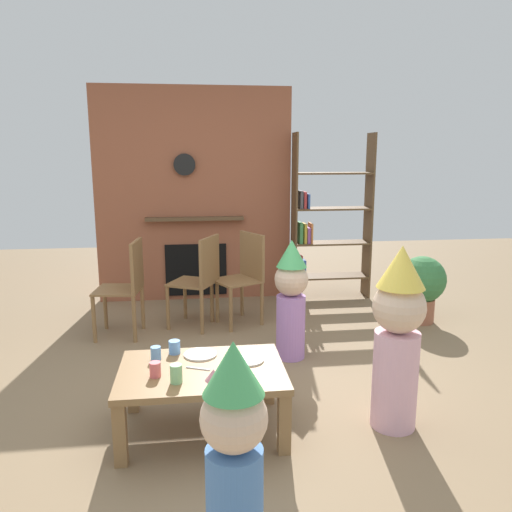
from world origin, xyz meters
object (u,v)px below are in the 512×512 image
Objects in this scene: paper_cup_center at (155,369)px; child_in_pink at (398,334)px; dining_chair_middle at (201,276)px; potted_plant_tall at (422,284)px; paper_cup_near_right at (156,353)px; child_with_cone_hat at (234,451)px; bookshelf at (325,224)px; paper_cup_near_left at (174,347)px; child_by_the_chairs at (291,297)px; paper_plate_front at (200,354)px; paper_cup_far_left at (176,374)px; dining_chair_left at (128,282)px; coffee_table at (202,378)px; birthday_cake_slice at (214,375)px; dining_chair_right at (244,272)px; paper_plate_rear at (249,360)px.

child_in_pink reaches higher than paper_cup_center.
dining_chair_middle is 1.34× the size of potted_plant_tall.
child_with_cone_hat is (0.39, -1.21, 0.07)m from paper_cup_near_right.
paper_cup_near_left is (-1.65, -2.50, -0.42)m from bookshelf.
bookshelf reaches higher than child_with_cone_hat.
child_by_the_chairs is (0.92, 0.79, 0.08)m from paper_cup_near_left.
paper_cup_center is at bearing -143.51° from potted_plant_tall.
paper_plate_front is 0.22× the size of child_with_cone_hat.
bookshelf is 3.37m from paper_cup_far_left.
dining_chair_left reaches higher than paper_cup_center.
bookshelf is at bearing -147.95° from dining_chair_left.
coffee_table is (-1.48, -2.75, -0.53)m from bookshelf.
dining_chair_left is (-0.71, 1.90, 0.07)m from birthday_cake_slice.
child_by_the_chairs is 1.10× the size of dining_chair_right.
paper_cup_near_left is 0.45× the size of paper_plate_rear.
paper_plate_front is (0.26, 0.28, -0.04)m from paper_cup_center.
paper_cup_near_left is 0.48m from birthday_cake_slice.
paper_cup_near_left is 0.43m from paper_cup_far_left.
birthday_cake_slice is at bearing -14.90° from paper_cup_center.
child_with_cone_hat is at bearing -99.19° from paper_plate_rear.
paper_plate_rear is 1.07m from child_by_the_chairs.
paper_plate_front is at bearing 156.71° from paper_plate_rear.
birthday_cake_slice is 0.10× the size of child_by_the_chairs.
child_in_pink is (-0.30, -2.85, -0.26)m from bookshelf.
dining_chair_left reaches higher than paper_cup_near_right.
paper_cup_center is at bearing 143.06° from paper_cup_far_left.
potted_plant_tall is (1.04, 1.86, -0.21)m from child_in_pink.
paper_cup_near_right is 0.85× the size of birthday_cake_slice.
bookshelf is at bearing -167.51° from child_by_the_chairs.
bookshelf is at bearing 55.72° from paper_cup_near_right.
child_with_cone_hat is 1.09× the size of dining_chair_left.
child_by_the_chairs is 1.10× the size of dining_chair_middle.
dining_chair_middle is (0.20, 1.62, 0.06)m from paper_cup_near_left.
dining_chair_right is (-0.29, 0.94, -0.01)m from child_by_the_chairs.
paper_cup_near_left is 0.10× the size of dining_chair_right.
paper_plate_rear is at bearing -15.20° from child_with_cone_hat.
child_in_pink is 1.71× the size of potted_plant_tall.
dining_chair_right is (-0.72, 2.08, -0.10)m from child_in_pink.
birthday_cake_slice is 2.05m from dining_chair_middle.
dining_chair_middle reaches higher than paper_cup_center.
child_in_pink is at bearing -119.33° from potted_plant_tall.
paper_cup_near_right is 0.40× the size of paper_plate_front.
potted_plant_tall reaches higher than paper_cup_near_right.
bookshelf is 22.26× the size of paper_cup_near_right.
paper_cup_center is at bearing -163.67° from coffee_table.
child_with_cone_hat reaches higher than paper_plate_rear.
coffee_table is 9.92× the size of birthday_cake_slice.
coffee_table is at bearing 49.52° from dining_chair_right.
dining_chair_middle is at bearing -103.74° from child_by_the_chairs.
bookshelf is 1.94× the size of child_with_cone_hat.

